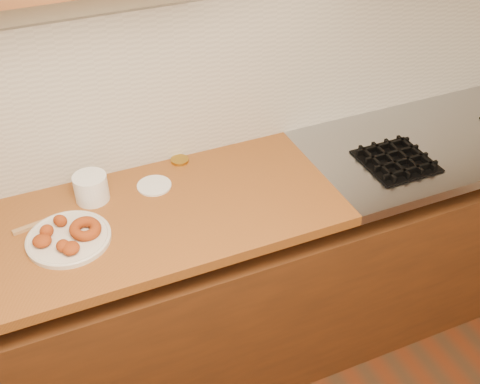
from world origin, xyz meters
The scene contains 13 objects.
wall_back centered at (0.00, 2.00, 1.35)m, with size 4.00×0.02×2.70m, color #BFAF8F.
base_cabinet centered at (0.00, 1.69, 0.39)m, with size 3.60×0.60×0.77m, color #552A10.
butcher_block centered at (-0.65, 1.69, 0.88)m, with size 2.30×0.62×0.04m, color brown.
stovetop centered at (1.15, 1.69, 0.88)m, with size 1.30×0.62×0.04m, color #9EA0A5.
backsplash centered at (0.00, 1.99, 1.20)m, with size 3.60×0.02×0.60m, color #B9B5A7.
burner_grates centered at (1.13, 1.61, 0.91)m, with size 0.91×0.26×0.03m.
donut_plate centered at (-0.44, 1.66, 0.91)m, with size 0.27×0.27×0.02m, color beige.
ring_donut centered at (-0.39, 1.65, 0.93)m, with size 0.10×0.10×0.04m, color #A03C0D.
fried_dough_chunks centered at (-0.48, 1.64, 0.93)m, with size 0.15×0.20×0.04m.
plastic_tub centered at (-0.32, 1.85, 0.95)m, with size 0.12×0.12×0.10m, color white.
tub_lid centered at (-0.10, 1.83, 0.90)m, with size 0.13×0.13×0.01m, color white.
brass_jar_lid centered at (0.03, 1.95, 0.91)m, with size 0.07×0.07×0.01m, color #A88127.
wooden_utensil centered at (-0.53, 1.77, 0.91)m, with size 0.16×0.02×0.01m, color #9E7549.
Camera 1 is at (-0.52, 0.10, 2.22)m, focal length 45.00 mm.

